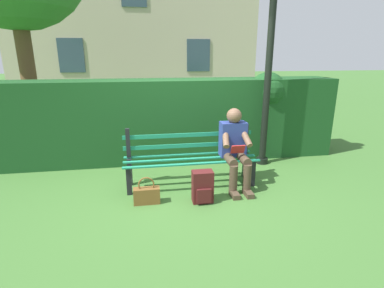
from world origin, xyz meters
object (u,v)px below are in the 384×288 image
person_seated (235,147)px  handbag (147,195)px  lamp_post (271,34)px  park_bench (190,157)px  backpack (203,187)px

person_seated → handbag: bearing=15.9°
lamp_post → person_seated: bearing=46.2°
handbag → lamp_post: size_ratio=0.10×
person_seated → handbag: size_ratio=3.09×
park_bench → lamp_post: 2.40m
person_seated → handbag: 1.45m
backpack → lamp_post: bearing=-136.9°
park_bench → handbag: bearing=39.0°
handbag → backpack: bearing=174.3°
person_seated → park_bench: bearing=-14.9°
park_bench → person_seated: 0.69m
person_seated → backpack: bearing=38.1°
backpack → handbag: 0.75m
park_bench → person_seated: person_seated is taller
lamp_post → park_bench: bearing=24.7°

